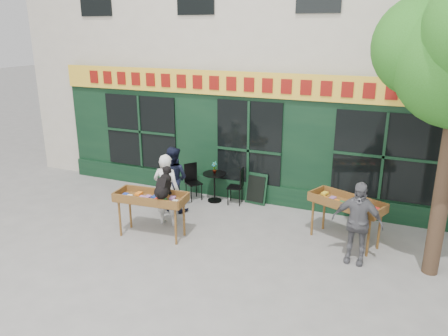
# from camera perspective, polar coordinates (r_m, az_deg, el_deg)

# --- Properties ---
(ground) EXTENTS (80.00, 80.00, 0.00)m
(ground) POSITION_cam_1_polar(r_m,az_deg,el_deg) (9.50, -1.74, -9.02)
(ground) COLOR slate
(ground) RESTS_ON ground
(building) EXTENTS (14.00, 7.26, 10.00)m
(building) POSITION_cam_1_polar(r_m,az_deg,el_deg) (14.15, 8.92, 20.35)
(building) COLOR beige
(building) RESTS_ON ground
(book_cart_center) EXTENTS (1.55, 0.75, 0.99)m
(book_cart_center) POSITION_cam_1_polar(r_m,az_deg,el_deg) (9.36, -9.52, -4.17)
(book_cart_center) COLOR brown
(book_cart_center) RESTS_ON ground
(dog) EXTENTS (0.39, 0.63, 0.60)m
(dog) POSITION_cam_1_polar(r_m,az_deg,el_deg) (8.99, -7.95, -1.86)
(dog) COLOR black
(dog) RESTS_ON book_cart_center
(woman) EXTENTS (0.64, 0.45, 1.66)m
(woman) POSITION_cam_1_polar(r_m,az_deg,el_deg) (9.88, -7.51, -2.85)
(woman) COLOR silver
(woman) RESTS_ON ground
(book_cart_right) EXTENTS (1.62, 1.15, 0.99)m
(book_cart_right) POSITION_cam_1_polar(r_m,az_deg,el_deg) (9.32, 15.70, -4.73)
(book_cart_right) COLOR brown
(book_cart_right) RESTS_ON ground
(man_right) EXTENTS (0.97, 0.44, 1.62)m
(man_right) POSITION_cam_1_polar(r_m,az_deg,el_deg) (8.61, 16.97, -6.84)
(man_right) COLOR #57565B
(man_right) RESTS_ON ground
(bistro_table) EXTENTS (0.60, 0.60, 0.76)m
(bistro_table) POSITION_cam_1_polar(r_m,az_deg,el_deg) (11.19, -1.25, -1.76)
(bistro_table) COLOR black
(bistro_table) RESTS_ON ground
(bistro_chair_left) EXTENTS (0.51, 0.51, 0.95)m
(bistro_chair_left) POSITION_cam_1_polar(r_m,az_deg,el_deg) (11.40, -4.20, -1.35)
(bistro_chair_left) COLOR black
(bistro_chair_left) RESTS_ON ground
(bistro_chair_right) EXTENTS (0.41, 0.41, 0.95)m
(bistro_chair_right) POSITION_cam_1_polar(r_m,az_deg,el_deg) (11.01, 1.91, -2.02)
(bistro_chair_right) COLOR black
(bistro_chair_right) RESTS_ON ground
(potted_plant) EXTENTS (0.19, 0.16, 0.31)m
(potted_plant) POSITION_cam_1_polar(r_m,az_deg,el_deg) (11.07, -1.26, 0.07)
(potted_plant) COLOR gray
(potted_plant) RESTS_ON bistro_table
(man_left) EXTENTS (0.80, 0.63, 1.61)m
(man_left) POSITION_cam_1_polar(r_m,az_deg,el_deg) (10.65, -6.69, -1.41)
(man_left) COLOR black
(man_left) RESTS_ON ground
(chalkboard) EXTENTS (0.58, 0.25, 0.79)m
(chalkboard) POSITION_cam_1_polar(r_m,az_deg,el_deg) (11.12, 4.21, -2.72)
(chalkboard) COLOR black
(chalkboard) RESTS_ON ground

